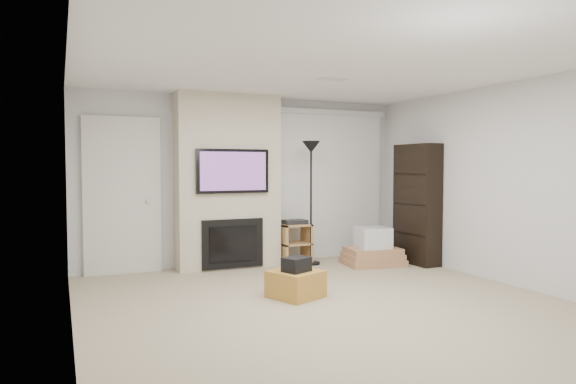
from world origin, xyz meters
name	(u,v)px	position (x,y,z in m)	size (l,w,h in m)	color
floor	(335,308)	(0.00, 0.00, 0.00)	(5.00, 5.50, 0.00)	tan
ceiling	(336,64)	(0.00, 0.00, 2.50)	(5.00, 5.50, 0.00)	white
wall_back	(246,181)	(0.00, 2.75, 1.25)	(5.00, 2.50, 0.00)	silver
wall_left	(70,193)	(-2.50, 0.00, 1.25)	(5.50, 2.50, 0.00)	silver
wall_right	(515,184)	(2.50, 0.00, 1.25)	(5.50, 2.50, 0.00)	silver
hvac_vent	(333,79)	(0.40, 0.80, 2.50)	(0.35, 0.18, 0.01)	silver
ottoman	(296,284)	(-0.18, 0.58, 0.15)	(0.50, 0.50, 0.30)	#BB8633
black_bag	(296,264)	(-0.20, 0.53, 0.38)	(0.28, 0.22, 0.16)	black
fireplace_wall	(228,182)	(-0.35, 2.54, 1.24)	(1.50, 0.47, 2.50)	beige
entry_door	(122,197)	(-1.80, 2.71, 1.05)	(1.02, 0.11, 2.14)	silver
vertical_blinds	(329,178)	(1.40, 2.70, 1.27)	(1.98, 0.10, 2.37)	silver
floor_lamp	(311,167)	(0.84, 2.25, 1.45)	(0.27, 0.27, 1.84)	black
av_stand	(295,240)	(0.65, 2.42, 0.35)	(0.45, 0.38, 0.66)	tan
box_stack	(373,251)	(1.66, 1.83, 0.21)	(0.92, 0.75, 0.56)	tan
bookshelf	(417,204)	(2.34, 1.67, 0.90)	(0.30, 0.80, 1.80)	black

